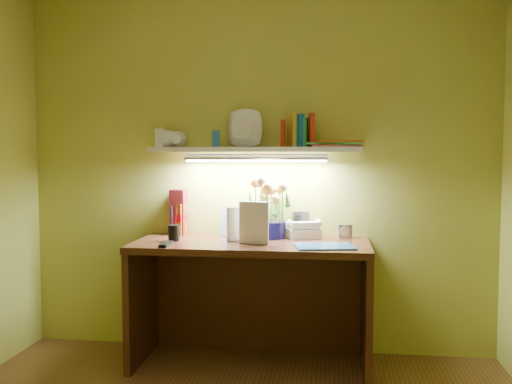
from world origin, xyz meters
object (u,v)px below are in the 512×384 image
(desk, at_px, (251,304))
(flower_bouquet, at_px, (269,209))
(desk_clock, at_px, (345,231))
(telephone, at_px, (304,229))
(whisky_bottle, at_px, (179,215))

(desk, distance_m, flower_bouquet, 0.59)
(desk, height_order, desk_clock, desk_clock)
(telephone, bearing_deg, desk_clock, -7.25)
(desk, relative_size, telephone, 7.22)
(desk_clock, height_order, whisky_bottle, whisky_bottle)
(desk, bearing_deg, telephone, 31.94)
(desk_clock, relative_size, whisky_bottle, 0.33)
(desk, relative_size, whisky_bottle, 5.47)
(desk, distance_m, whisky_bottle, 0.74)
(telephone, bearing_deg, flower_bouquet, 166.27)
(flower_bouquet, bearing_deg, whisky_bottle, 175.06)
(telephone, relative_size, desk_clock, 2.28)
(desk, xyz_separation_m, telephone, (0.30, 0.19, 0.43))
(desk, distance_m, telephone, 0.56)
(flower_bouquet, bearing_deg, desk_clock, 7.20)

